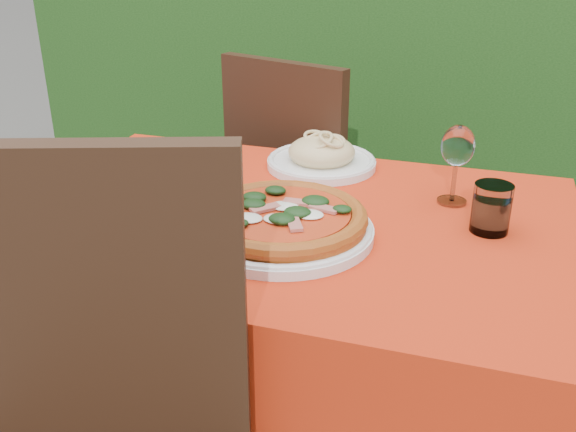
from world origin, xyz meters
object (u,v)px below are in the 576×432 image
(pizza_plate, at_px, (282,222))
(pasta_plate, at_px, (322,156))
(water_glass, at_px, (491,211))
(wine_glass, at_px, (458,149))
(fork, at_px, (152,215))
(steel_ramekin, at_px, (161,158))
(chair_far, at_px, (302,182))

(pizza_plate, xyz_separation_m, pasta_plate, (-0.03, 0.43, -0.00))
(pasta_plate, height_order, water_glass, water_glass)
(wine_glass, distance_m, fork, 0.70)
(fork, relative_size, steel_ramekin, 1.96)
(fork, height_order, steel_ramekin, steel_ramekin)
(pizza_plate, bearing_deg, chair_far, 103.54)
(chair_far, relative_size, pasta_plate, 3.37)
(chair_far, bearing_deg, water_glass, 151.76)
(chair_far, height_order, pizza_plate, chair_far)
(water_glass, bearing_deg, fork, -168.18)
(pasta_plate, height_order, steel_ramekin, pasta_plate)
(steel_ramekin, bearing_deg, pasta_plate, 14.24)
(pasta_plate, xyz_separation_m, steel_ramekin, (-0.42, -0.11, -0.01))
(chair_far, bearing_deg, pasta_plate, 132.14)
(chair_far, relative_size, steel_ramekin, 10.68)
(water_glass, xyz_separation_m, steel_ramekin, (-0.86, 0.17, -0.03))
(chair_far, bearing_deg, pizza_plate, 121.52)
(pizza_plate, bearing_deg, pasta_plate, 94.11)
(chair_far, height_order, water_glass, chair_far)
(pizza_plate, relative_size, pasta_plate, 1.56)
(water_glass, bearing_deg, pasta_plate, 148.13)
(wine_glass, bearing_deg, pasta_plate, 158.19)
(pizza_plate, relative_size, fork, 2.53)
(water_glass, distance_m, wine_glass, 0.18)
(pasta_plate, distance_m, wine_glass, 0.39)
(water_glass, xyz_separation_m, wine_glass, (-0.09, 0.13, 0.08))
(water_glass, distance_m, steel_ramekin, 0.87)
(pizza_plate, height_order, water_glass, water_glass)
(chair_far, relative_size, pizza_plate, 2.16)
(chair_far, height_order, wine_glass, chair_far)
(chair_far, distance_m, water_glass, 0.89)
(pasta_plate, distance_m, steel_ramekin, 0.43)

